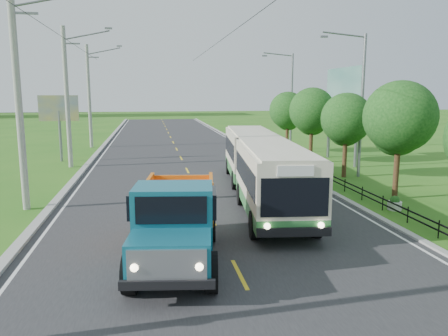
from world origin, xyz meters
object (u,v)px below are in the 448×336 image
object	(u,v)px
tree_back	(288,112)
pole_far	(89,96)
pole_near	(19,99)
planter_far	(288,156)
planter_near	(395,204)
dump_truck	(176,216)
tree_fourth	(346,121)
bus	(261,162)
streetlight_far	(290,98)
tree_third	(399,121)
pole_mid	(67,97)
tree_fifth	(312,113)
streetlight_mid	(360,100)
planter_mid	(326,173)
billboard_left	(59,112)
billboard_right	(343,93)

from	to	relation	value
tree_back	pole_far	bearing A→B (deg)	159.26
pole_near	planter_far	xyz separation A→B (m)	(16.86, 13.00, -4.81)
pole_near	planter_near	bearing A→B (deg)	-10.09
tree_back	dump_truck	size ratio (longest dim) A/B	0.82
tree_back	tree_fourth	bearing A→B (deg)	-90.00
planter_near	bus	world-z (taller)	bus
streetlight_far	planter_far	distance (m)	7.84
tree_third	streetlight_far	world-z (taller)	streetlight_far
pole_near	pole_far	xyz separation A→B (m)	(0.00, 24.00, 0.00)
pole_mid	tree_fourth	xyz separation A→B (m)	(18.12, -6.86, -1.51)
tree_fifth	streetlight_mid	world-z (taller)	streetlight_mid
planter_mid	planter_far	world-z (taller)	same
bus	tree_fourth	bearing A→B (deg)	40.86
billboard_left	bus	bearing A→B (deg)	-49.24
tree_third	streetlight_far	size ratio (longest dim) A/B	0.66
pole_far	streetlight_far	world-z (taller)	pole_far
tree_fourth	planter_near	world-z (taller)	tree_fourth
tree_third	billboard_left	xyz separation A→B (m)	(-19.36, 15.86, -0.12)
tree_fourth	planter_near	xyz separation A→B (m)	(-1.26, -8.14, -3.30)
planter_near	dump_truck	xyz separation A→B (m)	(-10.38, -4.65, 1.24)
tree_third	tree_fourth	xyz separation A→B (m)	(-0.00, 6.00, -0.40)
tree_fifth	dump_truck	world-z (taller)	tree_fifth
planter_near	billboard_right	xyz separation A→B (m)	(3.70, 14.00, 5.06)
tree_third	bus	xyz separation A→B (m)	(-6.80, 1.30, -2.14)
pole_near	pole_far	world-z (taller)	same
tree_fourth	tree_fifth	bearing A→B (deg)	90.00
tree_back	planter_near	distance (m)	20.46
tree_back	planter_far	world-z (taller)	tree_back
tree_fifth	streetlight_mid	size ratio (longest dim) A/B	0.64
tree_fourth	streetlight_mid	distance (m)	1.54
dump_truck	tree_third	bearing A→B (deg)	37.92
planter_near	bus	size ratio (longest dim) A/B	0.04
pole_mid	bus	xyz separation A→B (m)	(11.32, -11.56, -3.25)
billboard_right	dump_truck	world-z (taller)	billboard_right
streetlight_mid	planter_near	bearing A→B (deg)	-104.32
tree_back	billboard_right	xyz separation A→B (m)	(2.44, -6.14, 1.69)
tree_third	planter_near	world-z (taller)	tree_third
pole_mid	billboard_right	xyz separation A→B (m)	(20.56, -1.00, 0.25)
streetlight_mid	billboard_left	distance (m)	22.51
tree_back	pole_near	bearing A→B (deg)	-136.59
tree_back	streetlight_far	bearing A→B (deg)	67.08
tree_third	billboard_right	size ratio (longest dim) A/B	0.82
billboard_right	dump_truck	size ratio (longest dim) A/B	1.09
tree_back	billboard_right	distance (m)	6.82
tree_third	billboard_right	xyz separation A→B (m)	(2.44, 11.86, 1.36)
pole_far	tree_fourth	bearing A→B (deg)	-46.15
streetlight_mid	billboard_left	size ratio (longest dim) A/B	1.74
pole_near	planter_mid	xyz separation A→B (m)	(16.86, 5.00, -4.81)
tree_third	tree_fourth	bearing A→B (deg)	90.00
tree_fourth	tree_fifth	size ratio (longest dim) A/B	0.93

